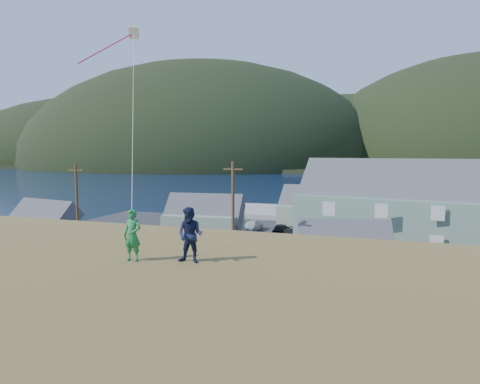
% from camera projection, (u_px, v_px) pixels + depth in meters
% --- Properties ---
extents(ground, '(900.00, 900.00, 0.00)m').
position_uv_depth(ground, '(277.00, 296.00, 31.50)').
color(ground, '#0A1638').
rests_on(ground, ground).
extents(grass_strip, '(110.00, 8.00, 0.10)m').
position_uv_depth(grass_strip, '(270.00, 305.00, 29.61)').
color(grass_strip, '#4C3D19').
rests_on(grass_strip, ground).
extents(waterfront_lot, '(72.00, 36.00, 0.12)m').
position_uv_depth(waterfront_lot, '(313.00, 247.00, 47.54)').
color(waterfront_lot, '#28282B').
rests_on(waterfront_lot, ground).
extents(wharf, '(26.00, 14.00, 0.90)m').
position_uv_depth(wharf, '(299.00, 213.00, 71.11)').
color(wharf, gray).
rests_on(wharf, ground).
extents(far_shore, '(900.00, 320.00, 2.00)m').
position_uv_depth(far_shore, '(374.00, 164.00, 342.80)').
color(far_shore, black).
rests_on(far_shore, ground).
extents(far_hills, '(760.00, 265.00, 143.00)m').
position_uv_depth(far_hills, '(429.00, 165.00, 283.64)').
color(far_hills, black).
rests_on(far_hills, ground).
extents(lodge, '(34.93, 15.11, 11.89)m').
position_uv_depth(lodge, '(464.00, 212.00, 43.30)').
color(lodge, slate).
rests_on(lodge, waterfront_lot).
extents(shed_teal, '(9.20, 7.22, 6.51)m').
position_uv_depth(shed_teal, '(41.00, 227.00, 46.47)').
color(shed_teal, '#2D6963').
rests_on(shed_teal, waterfront_lot).
extents(shed_palegreen_near, '(9.78, 6.71, 6.70)m').
position_uv_depth(shed_palegreen_near, '(204.00, 219.00, 51.33)').
color(shed_palegreen_near, slate).
rests_on(shed_palegreen_near, waterfront_lot).
extents(shed_white, '(8.35, 6.31, 6.02)m').
position_uv_depth(shed_white, '(344.00, 253.00, 35.10)').
color(shed_white, silver).
rests_on(shed_white, waterfront_lot).
extents(shed_palegreen_far, '(11.51, 7.28, 7.38)m').
position_uv_depth(shed_palegreen_far, '(321.00, 210.00, 57.22)').
color(shed_palegreen_far, gray).
rests_on(shed_palegreen_far, waterfront_lot).
extents(utility_poles, '(35.24, 0.24, 9.75)m').
position_uv_depth(utility_poles, '(252.00, 226.00, 33.22)').
color(utility_poles, '#47331E').
rests_on(utility_poles, waterfront_lot).
extents(parked_cars, '(23.64, 13.62, 1.58)m').
position_uv_depth(parked_cars, '(238.00, 228.00, 54.68)').
color(parked_cars, black).
rests_on(parked_cars, waterfront_lot).
extents(kite_flyer_green, '(0.60, 0.40, 1.64)m').
position_uv_depth(kite_flyer_green, '(132.00, 235.00, 13.37)').
color(kite_flyer_green, '#21793B').
rests_on(kite_flyer_green, hillside).
extents(kite_flyer_navy, '(0.85, 0.66, 1.72)m').
position_uv_depth(kite_flyer_navy, '(190.00, 235.00, 13.18)').
color(kite_flyer_navy, '#161D3F').
rests_on(kite_flyer_navy, hillside).
extents(kite_rig, '(2.56, 3.53, 10.50)m').
position_uv_depth(kite_rig, '(130.00, 37.00, 19.68)').
color(kite_rig, '#FDFFC2').
rests_on(kite_rig, ground).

